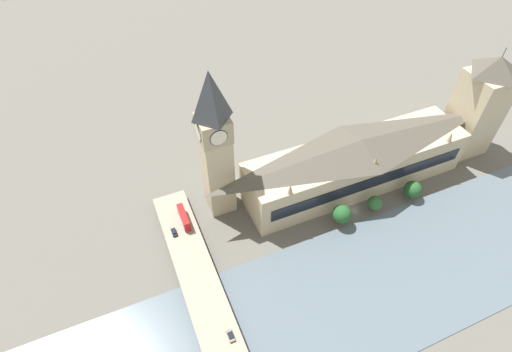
{
  "coord_description": "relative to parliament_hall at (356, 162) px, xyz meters",
  "views": [
    {
      "loc": [
        -84.2,
        82.42,
        136.01
      ],
      "look_at": [
        19.34,
        38.34,
        18.88
      ],
      "focal_mm": 28.0,
      "sensor_mm": 36.0,
      "label": 1
    }
  ],
  "objects": [
    {
      "name": "double_decker_bus_lead",
      "position": [
        5.1,
        78.14,
        -5.92
      ],
      "size": [
        11.97,
        2.58,
        4.98
      ],
      "color": "red",
      "rests_on": "road_bridge"
    },
    {
      "name": "tree_embankment_far",
      "position": [
        -18.13,
        0.7,
        -7.69
      ],
      "size": [
        6.25,
        6.25,
        8.41
      ],
      "color": "brown",
      "rests_on": "ground_plane"
    },
    {
      "name": "parliament_hall",
      "position": [
        0.0,
        0.0,
        0.0
      ],
      "size": [
        24.31,
        101.86,
        26.05
      ],
      "color": "#C1B28E",
      "rests_on": "ground_plane"
    },
    {
      "name": "tree_embankment_near",
      "position": [
        -18.66,
        17.72,
        -6.28
      ],
      "size": [
        7.87,
        7.87,
        10.62
      ],
      "color": "brown",
      "rests_on": "ground_plane"
    },
    {
      "name": "car_northbound_lead",
      "position": [
        0.78,
        83.67,
        -7.93
      ],
      "size": [
        4.02,
        1.87,
        1.47
      ],
      "color": "black",
      "rests_on": "road_bridge"
    },
    {
      "name": "road_bridge",
      "position": [
        -47.77,
        80.76,
        -9.53
      ],
      "size": [
        139.39,
        13.87,
        4.29
      ],
      "color": "gray",
      "rests_on": "ground_plane"
    },
    {
      "name": "ground_plane",
      "position": [
        -14.92,
        8.0,
        -12.95
      ],
      "size": [
        600.0,
        600.0,
        0.0
      ],
      "primitive_type": "plane",
      "color": "#605E56"
    },
    {
      "name": "tree_embankment_mid",
      "position": [
        -18.24,
        -18.99,
        -7.54
      ],
      "size": [
        7.72,
        7.72,
        9.28
      ],
      "color": "brown",
      "rests_on": "ground_plane"
    },
    {
      "name": "car_northbound_tail",
      "position": [
        -47.07,
        77.37,
        -7.99
      ],
      "size": [
        4.31,
        1.91,
        1.34
      ],
      "color": "slate",
      "rests_on": "road_bridge"
    },
    {
      "name": "clock_tower",
      "position": [
        10.95,
        60.38,
        22.48
      ],
      "size": [
        12.09,
        12.09,
        67.35
      ],
      "color": "#C1B28E",
      "rests_on": "ground_plane"
    },
    {
      "name": "victoria_tower",
      "position": [
        0.06,
        -64.02,
        12.22
      ],
      "size": [
        18.18,
        18.18,
        54.34
      ],
      "color": "#C1B28E",
      "rests_on": "ground_plane"
    },
    {
      "name": "river_water",
      "position": [
        -47.77,
        8.0,
        -12.8
      ],
      "size": [
        53.69,
        360.0,
        0.3
      ],
      "primitive_type": "cube",
      "color": "slate",
      "rests_on": "ground_plane"
    }
  ]
}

